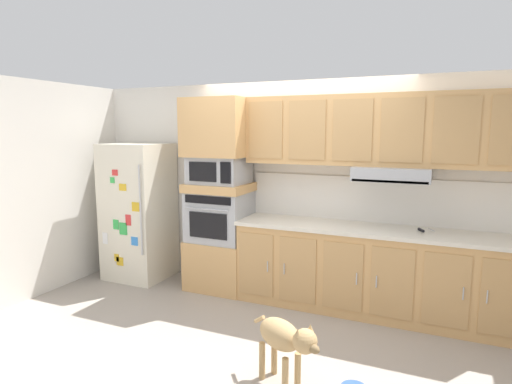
{
  "coord_description": "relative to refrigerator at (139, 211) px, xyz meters",
  "views": [
    {
      "loc": [
        1.5,
        -3.69,
        1.93
      ],
      "look_at": [
        -0.11,
        0.01,
        1.34
      ],
      "focal_mm": 29.66,
      "sensor_mm": 36.0,
      "label": 1
    }
  ],
  "objects": [
    {
      "name": "dog",
      "position": [
        2.6,
        -1.58,
        -0.48
      ],
      "size": [
        0.66,
        0.44,
        0.57
      ],
      "rotation": [
        0.0,
        0.0,
        -0.53
      ],
      "color": "tan",
      "rests_on": "ground"
    },
    {
      "name": "built_in_oven",
      "position": [
        1.17,
        0.07,
        0.02
      ],
      "size": [
        0.7,
        0.62,
        0.6
      ],
      "color": "#A8AAAF",
      "rests_on": "oven_base_cabinet"
    },
    {
      "name": "countertop_slab",
      "position": [
        2.98,
        0.07,
        0.02
      ],
      "size": [
        2.93,
        0.64,
        0.04
      ],
      "primitive_type": "cube",
      "color": "silver",
      "rests_on": "lower_cabinet_run"
    },
    {
      "name": "oven_base_cabinet",
      "position": [
        1.17,
        0.07,
        -0.58
      ],
      "size": [
        0.74,
        0.62,
        0.6
      ],
      "primitive_type": "cube",
      "color": "tan",
      "rests_on": "ground"
    },
    {
      "name": "ground_plane",
      "position": [
        2.08,
        -0.68,
        -0.88
      ],
      "size": [
        9.6,
        9.6,
        0.0
      ],
      "primitive_type": "plane",
      "color": "#9E9389"
    },
    {
      "name": "appliance_mid_shelf",
      "position": [
        1.17,
        0.07,
        0.37
      ],
      "size": [
        0.74,
        0.62,
        0.1
      ],
      "primitive_type": "cube",
      "color": "tan",
      "rests_on": "built_in_oven"
    },
    {
      "name": "appliance_upper_cabinet",
      "position": [
        1.17,
        0.07,
        1.08
      ],
      "size": [
        0.74,
        0.62,
        0.68
      ],
      "primitive_type": "cube",
      "color": "tan",
      "rests_on": "microwave"
    },
    {
      "name": "back_kitchen_wall",
      "position": [
        2.08,
        0.43,
        0.37
      ],
      "size": [
        6.2,
        0.12,
        2.5
      ],
      "primitive_type": "cube",
      "color": "silver",
      "rests_on": "ground"
    },
    {
      "name": "backsplash_panel",
      "position": [
        2.98,
        0.36,
        0.29
      ],
      "size": [
        2.93,
        0.02,
        0.5
      ],
      "primitive_type": "cube",
      "color": "white",
      "rests_on": "countertop_slab"
    },
    {
      "name": "upper_cabinet_with_hood",
      "position": [
        2.99,
        0.19,
        1.02
      ],
      "size": [
        2.89,
        0.48,
        0.88
      ],
      "color": "tan",
      "rests_on": "backsplash_panel"
    },
    {
      "name": "screwdriver",
      "position": [
        3.46,
        0.11,
        0.05
      ],
      "size": [
        0.16,
        0.16,
        0.03
      ],
      "color": "black",
      "rests_on": "countertop_slab"
    },
    {
      "name": "refrigerator",
      "position": [
        0.0,
        0.0,
        0.0
      ],
      "size": [
        0.76,
        0.73,
        1.76
      ],
      "color": "silver",
      "rests_on": "ground"
    },
    {
      "name": "side_panel_left",
      "position": [
        -0.72,
        -0.68,
        0.37
      ],
      "size": [
        0.12,
        7.1,
        2.5
      ],
      "primitive_type": "cube",
      "color": "silver",
      "rests_on": "ground"
    },
    {
      "name": "lower_cabinet_run",
      "position": [
        2.98,
        0.07,
        -0.44
      ],
      "size": [
        2.89,
        0.63,
        0.88
      ],
      "color": "tan",
      "rests_on": "ground"
    },
    {
      "name": "microwave",
      "position": [
        1.17,
        0.07,
        0.58
      ],
      "size": [
        0.64,
        0.54,
        0.32
      ],
      "color": "#A8AAAF",
      "rests_on": "appliance_mid_shelf"
    }
  ]
}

